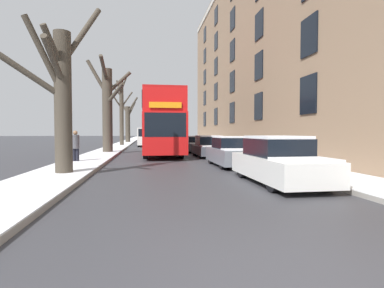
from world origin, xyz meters
The scene contains 15 objects.
ground_plane centered at (0.00, 0.00, 0.00)m, with size 320.00×320.00×0.00m, color #38383D.
sidewalk_left centered at (-4.77, 53.00, 0.08)m, with size 2.29×130.00×0.16m.
sidewalk_right centered at (4.77, 53.00, 0.08)m, with size 2.29×130.00×0.16m.
terrace_facade_right centered at (10.40, 19.44, 8.44)m, with size 9.10×42.76×16.87m.
bare_tree_left_0 centered at (-4.60, 8.34, 2.99)m, with size 3.24×3.17×6.58m.
bare_tree_left_1 centered at (-4.49, 20.41, 3.58)m, with size 3.39×2.40×7.11m.
bare_tree_left_2 centered at (-4.53, 33.42, 4.26)m, with size 2.82×2.19×8.31m.
bare_tree_left_3 centered at (-4.44, 45.18, 3.39)m, with size 2.90×3.42×7.16m.
double_decker_bus centered at (-0.55, 18.60, 2.41)m, with size 2.58×10.12×4.25m.
parked_car_0 centered at (2.53, 5.88, 0.69)m, with size 1.74×4.39×1.50m.
parked_car_1 centered at (2.53, 10.87, 0.66)m, with size 1.88×3.94×1.43m.
parked_car_2 centered at (2.53, 16.46, 0.65)m, with size 1.79×3.93×1.42m.
parked_car_3 centered at (2.53, 21.53, 0.63)m, with size 1.86×4.45×1.34m.
oncoming_van centered at (-1.62, 32.85, 1.17)m, with size 1.96×5.32×2.14m.
pedestrian_left_sidewalk centered at (-5.16, 12.90, 0.94)m, with size 0.37×0.37×1.71m.
Camera 1 is at (-1.58, -3.00, 1.60)m, focal length 28.00 mm.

